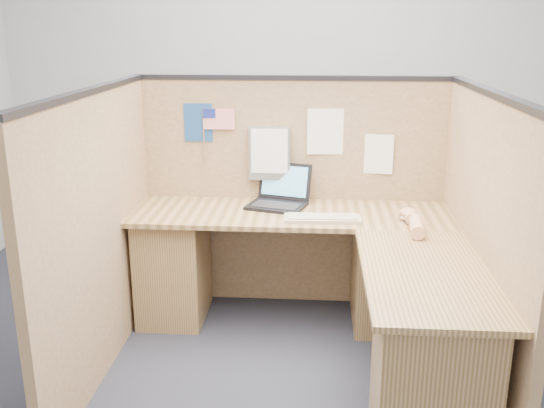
# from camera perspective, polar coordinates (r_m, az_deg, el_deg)

# --- Properties ---
(floor) EXTENTS (5.00, 5.00, 0.00)m
(floor) POSITION_cam_1_polar(r_m,az_deg,el_deg) (3.41, 1.18, -16.00)
(floor) COLOR black
(floor) RESTS_ON ground
(wall_back) EXTENTS (5.00, 0.00, 5.00)m
(wall_back) POSITION_cam_1_polar(r_m,az_deg,el_deg) (5.14, 2.63, 11.67)
(wall_back) COLOR #9FA2A4
(wall_back) RESTS_ON floor
(wall_front) EXTENTS (5.00, 0.00, 5.00)m
(wall_front) POSITION_cam_1_polar(r_m,az_deg,el_deg) (0.77, -7.49, -17.93)
(wall_front) COLOR #9FA2A4
(wall_front) RESTS_ON floor
(cubicle_partitions) EXTENTS (2.06, 1.83, 1.53)m
(cubicle_partitions) POSITION_cam_1_polar(r_m,az_deg,el_deg) (3.47, 1.63, -1.38)
(cubicle_partitions) COLOR brown
(cubicle_partitions) RESTS_ON floor
(l_desk) EXTENTS (1.95, 1.75, 0.73)m
(l_desk) POSITION_cam_1_polar(r_m,az_deg,el_deg) (3.47, 4.53, -8.06)
(l_desk) COLOR brown
(l_desk) RESTS_ON floor
(laptop) EXTENTS (0.40, 0.42, 0.25)m
(laptop) POSITION_cam_1_polar(r_m,az_deg,el_deg) (3.86, 0.48, 0.85)
(laptop) COLOR black
(laptop) RESTS_ON l_desk
(keyboard) EXTENTS (0.45, 0.17, 0.03)m
(keyboard) POSITION_cam_1_polar(r_m,az_deg,el_deg) (3.56, 4.77, -1.35)
(keyboard) COLOR tan
(keyboard) RESTS_ON l_desk
(mouse) EXTENTS (0.11, 0.07, 0.05)m
(mouse) POSITION_cam_1_polar(r_m,az_deg,el_deg) (3.64, 12.69, -1.18)
(mouse) COLOR silver
(mouse) RESTS_ON l_desk
(hand_forearm) EXTENTS (0.12, 0.41, 0.09)m
(hand_forearm) POSITION_cam_1_polar(r_m,az_deg,el_deg) (3.50, 13.22, -1.66)
(hand_forearm) COLOR tan
(hand_forearm) RESTS_ON l_desk
(blue_poster) EXTENTS (0.18, 0.00, 0.25)m
(blue_poster) POSITION_cam_1_polar(r_m,az_deg,el_deg) (3.96, -6.96, 7.61)
(blue_poster) COLOR navy
(blue_poster) RESTS_ON cubicle_partitions
(american_flag) EXTENTS (0.21, 0.01, 0.36)m
(american_flag) POSITION_cam_1_polar(r_m,az_deg,el_deg) (3.93, -5.37, 7.79)
(american_flag) COLOR olive
(american_flag) RESTS_ON cubicle_partitions
(file_holder) EXTENTS (0.27, 0.05, 0.34)m
(file_holder) POSITION_cam_1_polar(r_m,az_deg,el_deg) (3.91, -0.23, 4.78)
(file_holder) COLOR slate
(file_holder) RESTS_ON cubicle_partitions
(paper_left) EXTENTS (0.23, 0.02, 0.29)m
(paper_left) POSITION_cam_1_polar(r_m,az_deg,el_deg) (3.90, 5.04, 6.79)
(paper_left) COLOR white
(paper_left) RESTS_ON cubicle_partitions
(paper_right) EXTENTS (0.20, 0.02, 0.25)m
(paper_right) POSITION_cam_1_polar(r_m,az_deg,el_deg) (3.94, 9.89, 4.63)
(paper_right) COLOR white
(paper_right) RESTS_ON cubicle_partitions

